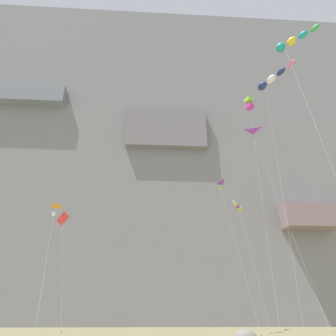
{
  "coord_description": "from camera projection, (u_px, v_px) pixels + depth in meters",
  "views": [
    {
      "loc": [
        -3.02,
        -5.51,
        1.99
      ],
      "look_at": [
        -1.29,
        22.67,
        15.67
      ],
      "focal_mm": 32.21,
      "sensor_mm": 36.0,
      "label": 1
    }
  ],
  "objects": [
    {
      "name": "cliff_face",
      "position": [
        163.0,
        159.0,
        78.18
      ],
      "size": [
        180.0,
        30.71,
        76.31
      ],
      "color": "gray",
      "rests_on": "ground"
    },
    {
      "name": "kite_delta_mid_left",
      "position": [
        255.0,
        141.0,
        40.63
      ],
      "size": [
        3.59,
        5.79,
        23.7
      ],
      "color": "purple",
      "rests_on": "ground"
    },
    {
      "name": "kite_delta_low_center",
      "position": [
        218.0,
        190.0,
        39.07
      ],
      "size": [
        3.35,
        3.75,
        16.96
      ],
      "color": "purple",
      "rests_on": "ground"
    },
    {
      "name": "kite_box_upper_mid",
      "position": [
        249.0,
        104.0,
        45.87
      ],
      "size": [
        2.8,
        5.33,
        31.84
      ],
      "color": "#8CCC33",
      "rests_on": "ground"
    },
    {
      "name": "kite_diamond_near_cliff",
      "position": [
        63.0,
        221.0,
        42.78
      ],
      "size": [
        3.86,
        4.04,
        15.25
      ],
      "color": "red",
      "rests_on": "ground"
    },
    {
      "name": "kite_windsock_high_left",
      "position": [
        270.0,
        80.0,
        34.77
      ],
      "size": [
        3.51,
        5.51,
        26.99
      ],
      "color": "navy",
      "rests_on": "ground"
    },
    {
      "name": "kite_windsock_upper_right",
      "position": [
        238.0,
        207.0,
        45.18
      ],
      "size": [
        2.71,
        6.58,
        16.89
      ],
      "color": "yellow",
      "rests_on": "ground"
    },
    {
      "name": "kite_delta_upper_left",
      "position": [
        49.0,
        214.0,
        30.03
      ],
      "size": [
        2.9,
        6.01,
        11.27
      ],
      "color": "orange",
      "rests_on": "ground"
    },
    {
      "name": "kite_windsock_mid_right",
      "position": [
        291.0,
        42.0,
        31.34
      ],
      "size": [
        3.41,
        6.82,
        28.23
      ],
      "color": "teal",
      "rests_on": "ground"
    }
  ]
}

